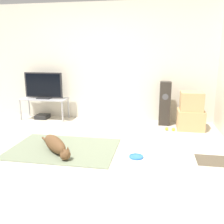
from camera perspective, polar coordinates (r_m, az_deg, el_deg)
The scene contains 14 objects.
ground_plane at distance 3.98m, azimuth -10.24°, elevation -8.96°, with size 12.00×12.00×0.00m, color #BCB29E.
wall_back at distance 5.70m, azimuth -3.40°, elevation 11.21°, with size 8.00×0.06×2.55m.
area_rug at distance 4.11m, azimuth -11.02°, elevation -8.21°, with size 1.68×1.16×0.01m.
dog at distance 3.94m, azimuth -12.73°, elevation -7.36°, with size 0.76×0.78×0.24m.
frisbee at distance 3.74m, azimuth 5.56°, elevation -10.12°, with size 0.21×0.21×0.03m.
cardboard_box_lower at distance 5.22m, azimuth 17.48°, elevation -1.67°, with size 0.51×0.46×0.39m.
cardboard_box_upper at distance 5.12m, azimuth 17.73°, elevation 2.36°, with size 0.43×0.38×0.36m.
floor_speaker at distance 5.34m, azimuth 11.97°, elevation 1.94°, with size 0.23×0.23×0.91m.
tv_stand at distance 5.89m, azimuth -15.19°, elevation 2.45°, with size 1.05×0.45×0.48m.
tv at distance 5.84m, azimuth -15.39°, elevation 5.78°, with size 0.88×0.20×0.59m.
tennis_ball_by_boxes at distance 5.05m, azimuth 12.37°, elevation -3.75°, with size 0.07×0.07×0.07m.
tennis_ball_near_speaker at distance 5.04m, azimuth 13.84°, elevation -3.86°, with size 0.07×0.07×0.07m.
game_console at distance 6.02m, azimuth -15.60°, elevation -1.00°, with size 0.28×0.29×0.09m.
door_mat at distance 3.91m, azimuth 22.83°, elevation -10.24°, with size 0.57×0.41×0.01m.
Camera 1 is at (1.32, -3.44, 1.52)m, focal length 40.00 mm.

